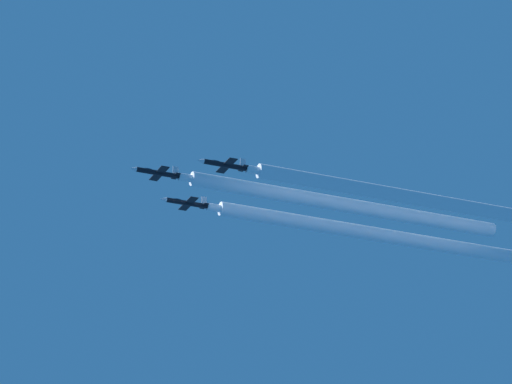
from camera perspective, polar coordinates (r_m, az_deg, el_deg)
The scene contains 6 objects.
jet_lead at distance 386.58m, azimuth -3.51°, elevation 0.68°, with size 8.74×12.73×3.06m.
jet_left_wingman at distance 378.93m, azimuth -1.15°, elevation 0.96°, with size 8.74×12.73×3.06m.
jet_right_wingman at distance 400.50m, azimuth -2.48°, elevation -0.37°, with size 8.74×12.73×3.06m.
smoke_trail_lead at distance 403.88m, azimuth 2.99°, elevation -0.43°, with size 3.53×85.69×3.53m.
smoke_trail_left_wingman at distance 397.14m, azimuth 5.10°, elevation -0.14°, with size 3.53×81.66×3.53m.
smoke_trail_right_wingman at distance 419.82m, azimuth 4.09°, elevation -1.46°, with size 3.53×91.33×3.53m.
Camera 1 is at (-332.45, 124.05, 2.10)m, focal length 114.99 mm.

